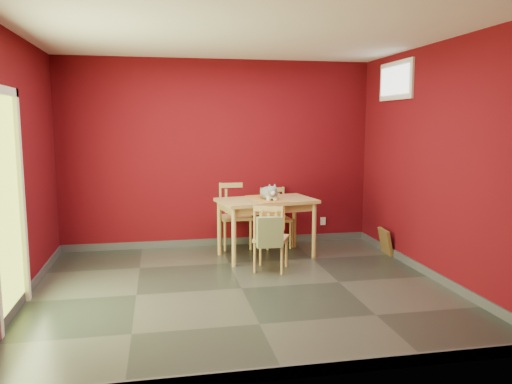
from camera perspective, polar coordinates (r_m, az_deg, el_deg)
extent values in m
plane|color=#2D342D|center=(5.57, -1.67, -10.94)|extent=(4.50, 4.50, 0.00)
plane|color=#54080F|center=(7.27, -4.28, 4.34)|extent=(4.50, 0.00, 4.50)
plane|color=#54080F|center=(3.35, 3.81, 0.12)|extent=(4.50, 0.00, 4.50)
plane|color=#54080F|center=(5.41, -25.98, 2.32)|extent=(0.00, 4.00, 4.00)
plane|color=#54080F|center=(6.08, 19.74, 3.19)|extent=(0.00, 4.00, 4.00)
plane|color=white|center=(5.35, -1.79, 17.58)|extent=(4.50, 4.50, 0.00)
cube|color=#3F4244|center=(7.45, -4.17, -5.69)|extent=(4.50, 0.02, 0.10)
cube|color=#3F4244|center=(3.76, 3.56, -19.87)|extent=(4.50, 0.02, 0.10)
cube|color=#3F4244|center=(5.67, -25.05, -10.86)|extent=(0.03, 4.00, 0.10)
cube|color=#3F4244|center=(6.30, 19.08, -8.67)|extent=(0.03, 4.00, 0.10)
cube|color=#B7D838|center=(5.06, -26.78, -1.77)|extent=(0.02, 0.85, 2.05)
cube|color=white|center=(5.49, -25.28, -0.55)|extent=(0.06, 0.08, 2.13)
cube|color=white|center=(6.95, 15.72, 12.16)|extent=(0.03, 0.90, 0.50)
cube|color=white|center=(6.94, 15.55, 12.17)|extent=(0.02, 0.76, 0.36)
cube|color=silver|center=(7.75, 7.66, -3.32)|extent=(0.08, 0.02, 0.12)
cube|color=tan|center=(6.68, 1.19, -0.99)|extent=(1.37, 0.95, 0.04)
cube|color=tan|center=(6.69, 1.19, -1.62)|extent=(1.22, 0.80, 0.10)
cylinder|color=tan|center=(6.28, -2.54, -5.24)|extent=(0.06, 0.06, 0.75)
cylinder|color=tan|center=(6.84, -4.20, -4.15)|extent=(0.06, 0.06, 0.75)
cylinder|color=tan|center=(6.72, 6.66, -4.40)|extent=(0.06, 0.06, 0.75)
cylinder|color=tan|center=(7.25, 4.39, -3.46)|extent=(0.06, 0.06, 0.75)
cube|color=#C07E31|center=(6.68, 1.19, -0.77)|extent=(0.47, 0.77, 0.01)
cube|color=#C07E31|center=(6.36, 1.88, -2.91)|extent=(0.34, 0.07, 0.36)
cube|color=tan|center=(7.24, -2.37, -2.88)|extent=(0.45, 0.45, 0.04)
cylinder|color=tan|center=(7.08, -3.56, -5.07)|extent=(0.04, 0.04, 0.42)
cylinder|color=tan|center=(7.43, -4.05, -4.44)|extent=(0.04, 0.04, 0.42)
cylinder|color=tan|center=(7.15, -0.61, -4.92)|extent=(0.04, 0.04, 0.42)
cylinder|color=tan|center=(7.50, -1.24, -4.31)|extent=(0.04, 0.04, 0.42)
cylinder|color=tan|center=(7.35, -4.09, -0.73)|extent=(0.04, 0.04, 0.47)
cylinder|color=tan|center=(7.41, -1.25, -0.63)|extent=(0.04, 0.04, 0.47)
cube|color=tan|center=(7.35, -2.67, 0.79)|extent=(0.39, 0.05, 0.07)
cube|color=tan|center=(7.37, -3.45, -1.03)|extent=(0.04, 0.02, 0.36)
cube|color=tan|center=(7.38, -2.66, -1.00)|extent=(0.04, 0.02, 0.36)
cube|color=tan|center=(7.40, -1.87, -0.97)|extent=(0.04, 0.02, 0.36)
cube|color=tan|center=(7.28, 2.26, -3.11)|extent=(0.43, 0.43, 0.04)
cylinder|color=tan|center=(7.12, 1.35, -5.12)|extent=(0.03, 0.03, 0.39)
cylinder|color=tan|center=(7.44, 0.60, -4.55)|extent=(0.03, 0.03, 0.39)
cylinder|color=tan|center=(7.22, 3.96, -4.95)|extent=(0.03, 0.03, 0.39)
cylinder|color=tan|center=(7.54, 3.10, -4.40)|extent=(0.03, 0.03, 0.39)
cylinder|color=tan|center=(7.35, 0.60, -1.15)|extent=(0.03, 0.03, 0.43)
cylinder|color=tan|center=(7.45, 3.13, -1.04)|extent=(0.03, 0.03, 0.43)
cube|color=tan|center=(7.38, 1.88, 0.25)|extent=(0.36, 0.06, 0.07)
cube|color=tan|center=(7.38, 1.17, -1.42)|extent=(0.03, 0.02, 0.33)
cube|color=tan|center=(7.41, 1.87, -1.39)|extent=(0.03, 0.02, 0.33)
cube|color=tan|center=(7.44, 2.57, -1.36)|extent=(0.03, 0.02, 0.33)
cube|color=tan|center=(6.14, 1.72, -5.32)|extent=(0.51, 0.51, 0.04)
cylinder|color=tan|center=(6.32, 3.49, -6.88)|extent=(0.03, 0.03, 0.38)
cylinder|color=tan|center=(6.00, 2.98, -7.68)|extent=(0.03, 0.03, 0.38)
cylinder|color=tan|center=(6.38, 0.52, -6.73)|extent=(0.03, 0.03, 0.38)
cylinder|color=tan|center=(6.06, -0.14, -7.50)|extent=(0.03, 0.03, 0.38)
cylinder|color=tan|center=(5.90, 3.01, -3.62)|extent=(0.03, 0.03, 0.41)
cylinder|color=tan|center=(5.96, -0.14, -3.49)|extent=(0.03, 0.03, 0.41)
cube|color=tan|center=(5.90, 1.43, -1.93)|extent=(0.33, 0.17, 0.06)
cube|color=tan|center=(5.92, 2.30, -3.94)|extent=(0.04, 0.03, 0.32)
cube|color=tan|center=(5.94, 1.43, -3.91)|extent=(0.04, 0.03, 0.32)
cube|color=tan|center=(5.95, 0.56, -3.87)|extent=(0.04, 0.03, 0.32)
cube|color=#778555|center=(5.87, 1.59, -4.62)|extent=(0.31, 0.10, 0.36)
cylinder|color=#778555|center=(5.86, 0.65, -2.22)|extent=(0.02, 0.15, 0.02)
cylinder|color=#778555|center=(5.90, 2.29, -2.16)|extent=(0.02, 0.15, 0.02)
cube|color=brown|center=(7.14, 14.58, -5.50)|extent=(0.14, 0.36, 0.35)
cube|color=black|center=(7.14, 14.55, -5.50)|extent=(0.10, 0.25, 0.24)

